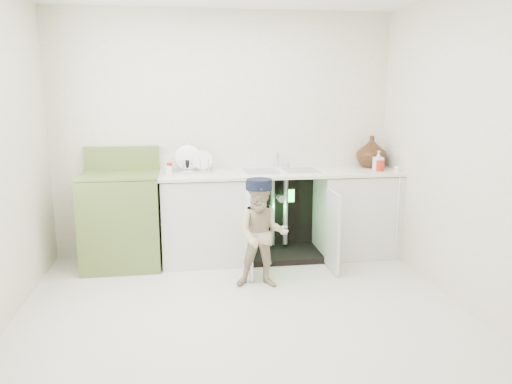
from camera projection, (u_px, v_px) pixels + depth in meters
ground at (242, 308)px, 3.98m from camera, size 3.50×3.50×0.00m
room_shell at (241, 152)px, 3.73m from camera, size 6.00×5.50×1.26m
counter_run at (284, 212)px, 5.14m from camera, size 2.44×1.02×1.23m
avocado_stove at (122, 218)px, 4.88m from camera, size 0.74×0.65×1.15m
repair_worker at (262, 233)px, 4.33m from camera, size 0.64×0.65×0.96m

